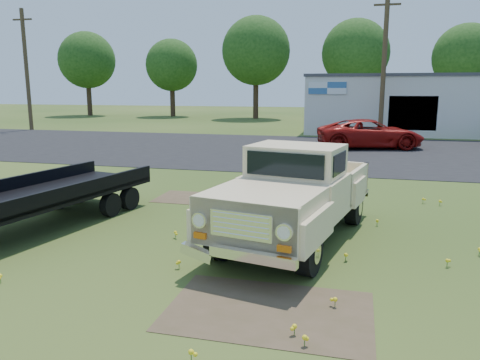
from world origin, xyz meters
name	(u,v)px	position (x,y,z in m)	size (l,w,h in m)	color
ground	(227,240)	(0.00, 0.00, 0.00)	(140.00, 140.00, 0.00)	#253F14
asphalt_lot	(305,151)	(0.00, 15.00, 0.00)	(90.00, 14.00, 0.02)	black
dirt_patch_a	(269,311)	(1.50, -3.00, 0.00)	(3.00, 2.00, 0.01)	#4C3F28
dirt_patch_b	(194,198)	(-2.00, 3.50, 0.00)	(2.20, 1.60, 0.01)	#4C3F28
commercial_building	(407,103)	(6.00, 26.99, 2.10)	(14.20, 8.20, 4.15)	silver
utility_pole_west	(27,69)	(-22.00, 22.00, 4.60)	(1.60, 0.30, 9.00)	#443320
utility_pole_mid	(384,65)	(4.00, 22.00, 4.60)	(1.60, 0.30, 9.00)	#443320
treeline_a	(87,60)	(-28.00, 40.00, 6.30)	(6.40, 6.40, 9.52)	#3A271A
treeline_b	(172,65)	(-18.00, 41.00, 5.67)	(5.76, 5.76, 8.57)	#3A271A
treeline_c	(256,51)	(-8.00, 39.50, 6.93)	(7.04, 7.04, 10.47)	#3A271A
treeline_d	(356,53)	(2.00, 40.50, 6.62)	(6.72, 6.72, 10.00)	#3A271A
treeline_e	(466,57)	(12.00, 39.00, 5.98)	(6.08, 6.08, 9.04)	#3A271A
vintage_pickup_truck	(295,193)	(1.42, 0.39, 1.04)	(2.22, 5.71, 2.07)	beige
flatbed_trailer	(41,191)	(-4.53, -0.03, 0.86)	(2.09, 6.28, 1.71)	black
red_pickup	(370,134)	(3.27, 16.86, 0.77)	(2.56, 5.56, 1.55)	maroon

